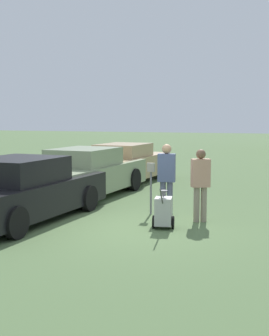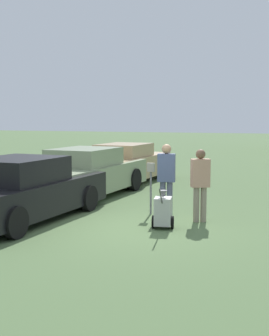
{
  "view_description": "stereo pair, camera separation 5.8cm",
  "coord_description": "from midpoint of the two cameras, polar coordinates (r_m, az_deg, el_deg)",
  "views": [
    {
      "loc": [
        3.56,
        -9.56,
        2.44
      ],
      "look_at": [
        -0.54,
        1.85,
        1.1
      ],
      "focal_mm": 50.0,
      "sensor_mm": 36.0,
      "label": 1
    },
    {
      "loc": [
        3.61,
        -9.54,
        2.44
      ],
      "look_at": [
        -0.54,
        1.85,
        1.1
      ],
      "focal_mm": 50.0,
      "sensor_mm": 36.0,
      "label": 2
    }
  ],
  "objects": [
    {
      "name": "ground_plane",
      "position": [
        10.49,
        -0.52,
        -7.14
      ],
      "size": [
        120.0,
        120.0,
        0.0
      ],
      "primitive_type": "plane",
      "color": "#4C663D"
    },
    {
      "name": "parked_car_black",
      "position": [
        11.32,
        -13.39,
        -2.79
      ],
      "size": [
        2.25,
        5.0,
        1.49
      ],
      "rotation": [
        0.0,
        0.0,
        -0.06
      ],
      "color": "black",
      "rests_on": "ground_plane"
    },
    {
      "name": "parked_car_sage",
      "position": [
        14.36,
        -5.64,
        -0.69
      ],
      "size": [
        2.19,
        5.13,
        1.49
      ],
      "rotation": [
        0.0,
        0.0,
        -0.06
      ],
      "color": "gray",
      "rests_on": "ground_plane"
    },
    {
      "name": "parked_car_tan",
      "position": [
        17.35,
        -0.95,
        0.48
      ],
      "size": [
        2.13,
        4.98,
        1.44
      ],
      "rotation": [
        0.0,
        0.0,
        -0.06
      ],
      "color": "tan",
      "rests_on": "ground_plane"
    },
    {
      "name": "parking_meter",
      "position": [
        11.65,
        2.14,
        -1.28
      ],
      "size": [
        0.18,
        0.09,
        1.29
      ],
      "color": "slate",
      "rests_on": "ground_plane"
    },
    {
      "name": "person_worker",
      "position": [
        11.38,
        4.05,
        -0.9
      ],
      "size": [
        0.45,
        0.29,
        1.77
      ],
      "rotation": [
        0.0,
        0.0,
        3.32
      ],
      "color": "#515670",
      "rests_on": "ground_plane"
    },
    {
      "name": "person_supervisor",
      "position": [
        10.89,
        8.17,
        -1.56
      ],
      "size": [
        0.47,
        0.38,
        1.69
      ],
      "rotation": [
        0.0,
        0.0,
        3.6
      ],
      "color": "gray",
      "rests_on": "ground_plane"
    },
    {
      "name": "equipment_cart",
      "position": [
        10.25,
        3.65,
        -5.26
      ],
      "size": [
        0.52,
        1.0,
        1.0
      ],
      "rotation": [
        0.0,
        0.0,
        0.19
      ],
      "color": "#B2B2AD",
      "rests_on": "ground_plane"
    }
  ]
}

